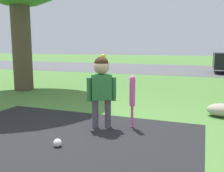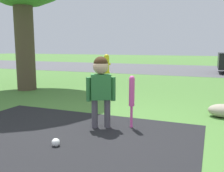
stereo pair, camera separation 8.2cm
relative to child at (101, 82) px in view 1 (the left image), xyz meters
name	(u,v)px [view 1 (the left image)]	position (x,y,z in m)	size (l,w,h in m)	color
ground_plane	(84,136)	(-0.08, -0.39, -0.63)	(60.00, 60.00, 0.00)	#477533
street_strip	(176,69)	(-0.08, 9.66, -0.63)	(40.00, 6.00, 0.01)	#4C4C51
child	(101,82)	(0.00, 0.00, 0.00)	(0.36, 0.26, 0.97)	#4C4751
baseball_bat	(132,94)	(0.39, 0.14, -0.17)	(0.08, 0.08, 0.72)	#E54CA5
sports_ball	(58,143)	(-0.20, -0.79, -0.59)	(0.09, 0.09, 0.09)	white
fire_hydrant	(103,65)	(-2.49, 6.02, -0.23)	(0.29, 0.26, 0.81)	yellow
edging_rock	(222,110)	(1.57, 1.18, -0.53)	(0.45, 0.31, 0.21)	#9E937F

